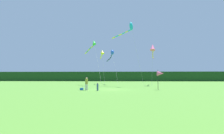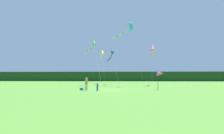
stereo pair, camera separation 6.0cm
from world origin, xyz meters
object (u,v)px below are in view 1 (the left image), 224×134
person_child (98,86)px  cooler_box (82,89)px  banner_flag_pole (160,74)px  person_adult (87,83)px  kite_rainbow (153,48)px  kite_green (93,44)px  kite_cyan (129,28)px  kite_yellow (102,53)px  kite_blue (112,54)px

person_child → cooler_box: 2.56m
person_child → banner_flag_pole: (8.73, 2.38, 1.69)m
cooler_box → banner_flag_pole: size_ratio=0.15×
person_adult → kite_rainbow: 18.82m
banner_flag_pole → kite_green: kite_green is taller
kite_rainbow → kite_green: kite_green is taller
cooler_box → kite_cyan: bearing=53.7°
person_child → cooler_box: (-2.33, 0.95, -0.45)m
kite_green → person_adult: bearing=-84.1°
banner_flag_pole → kite_rainbow: (1.15, 11.74, 5.63)m
person_child → banner_flag_pole: banner_flag_pole is taller
cooler_box → kite_yellow: bearing=87.5°
cooler_box → banner_flag_pole: banner_flag_pole is taller
cooler_box → kite_cyan: 16.40m
banner_flag_pole → kite_rainbow: bearing=84.4°
person_child → kite_cyan: size_ratio=0.09×
kite_yellow → cooler_box: bearing=-92.5°
person_child → kite_green: (-3.04, 14.11, 8.30)m
kite_cyan → cooler_box: bearing=-126.3°
person_adult → banner_flag_pole: 10.57m
kite_blue → kite_yellow: bearing=151.0°
person_adult → kite_blue: (2.57, 17.03, 6.35)m
person_adult → kite_cyan: size_ratio=0.14×
banner_flag_pole → kite_green: size_ratio=0.29×
cooler_box → kite_yellow: size_ratio=0.05×
person_adult → kite_green: bearing=95.9°
person_child → banner_flag_pole: 9.20m
person_child → person_adult: bearing=149.7°
cooler_box → kite_green: bearing=93.1°
kite_yellow → person_child: bearing=-85.5°
kite_blue → kite_green: 5.76m
kite_blue → banner_flag_pole: bearing=-63.4°
kite_yellow → kite_green: (-1.50, -5.24, 1.09)m
kite_cyan → kite_green: bearing=155.6°
kite_blue → kite_green: kite_green is taller
cooler_box → kite_rainbow: 19.56m
person_child → cooler_box: person_child is taller
banner_flag_pole → person_child: bearing=-164.8°
person_adult → kite_blue: kite_blue is taller
banner_flag_pole → kite_rainbow: size_ratio=0.32×
person_adult → kite_cyan: (6.41, 9.61, 10.42)m
person_child → kite_yellow: (-1.54, 19.35, 7.21)m
kite_cyan → kite_yellow: size_ratio=1.46×
person_child → kite_green: size_ratio=0.11×
banner_flag_pole → cooler_box: bearing=-172.6°
cooler_box → kite_cyan: (7.07, 9.64, 11.24)m
person_adult → kite_cyan: 15.55m
person_child → kite_blue: kite_blue is taller
person_adult → kite_yellow: size_ratio=0.20×
kite_green → kite_rainbow: bearing=-0.0°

